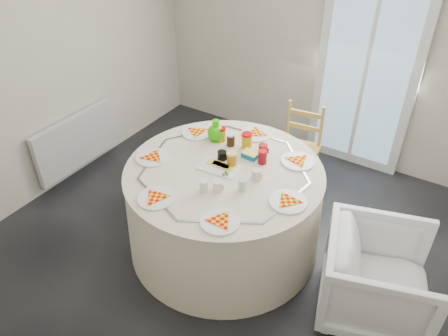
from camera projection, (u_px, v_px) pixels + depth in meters
The scene contains 14 objects.
floor at pixel (226, 255), 3.71m from camera, with size 4.00×4.00×0.00m, color black.
wall_back at pixel (334, 37), 4.33m from camera, with size 4.00×0.02×2.60m, color #BCB5A3.
wall_left at pixel (34, 61), 3.82m from camera, with size 0.02×4.00×2.60m, color #BCB5A3.
glass_door at pixel (367, 71), 4.27m from camera, with size 1.00×0.08×2.10m, color silver.
radiator at pixel (77, 141), 4.47m from camera, with size 0.07×1.00×0.55m, color silver.
table at pixel (224, 210), 3.62m from camera, with size 1.61×1.61×0.82m, color beige.
wooden_chair at pixel (298, 146), 4.24m from camera, with size 0.39×0.37×0.86m, color tan, non-canonical shape.
armchair at pixel (379, 273), 3.05m from camera, with size 0.74×0.69×0.76m, color white.
place_settings at pixel (224, 171), 3.39m from camera, with size 1.46×1.46×0.03m, color silver, non-canonical shape.
jar_cluster at pixel (240, 147), 3.58m from camera, with size 0.52×0.26×0.15m, color brown, non-canonical shape.
butter_tub at pixel (250, 157), 3.52m from camera, with size 0.13×0.09×0.05m, color #055E91.
green_pitcher at pixel (216, 131), 3.68m from camera, with size 0.15×0.15×0.19m, color #2EBF05, non-canonical shape.
cheese_platter at pixel (220, 169), 3.41m from camera, with size 0.31×0.20×0.04m, color white, non-canonical shape.
mugs_glasses at pixel (233, 172), 3.31m from camera, with size 0.55×0.55×0.10m, color #A9A9A9, non-canonical shape.
Camera 1 is at (1.36, -2.20, 2.77)m, focal length 35.00 mm.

